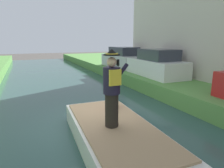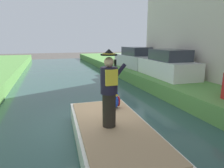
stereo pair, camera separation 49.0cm
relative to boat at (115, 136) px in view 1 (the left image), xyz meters
name	(u,v)px [view 1 (the left image)]	position (x,y,z in m)	size (l,w,h in m)	color
ground_plane	(95,126)	(0.00, 1.57, -0.40)	(80.00, 80.00, 0.00)	#4C4742
canal_water	(95,125)	(0.00, 1.57, -0.35)	(6.84, 48.00, 0.10)	#2D4C47
boat	(115,136)	(0.00, 0.00, 0.00)	(2.01, 4.29, 0.61)	silver
person_pirate	(112,89)	(-0.12, -0.04, 1.23)	(0.61, 0.42, 1.85)	black
parrot_plush	(112,100)	(0.42, 1.14, 0.55)	(0.36, 0.35, 0.57)	blue
parked_car_white	(156,65)	(4.89, 5.01, 1.00)	(1.87, 4.07, 1.50)	white
parked_car_silver	(123,59)	(4.89, 9.15, 1.00)	(1.88, 4.07, 1.50)	#B7B7BC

